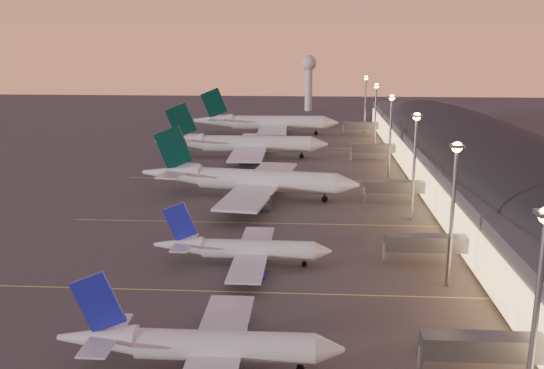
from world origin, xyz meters
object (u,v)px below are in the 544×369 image
Objects in this scene: airliner_wide_near at (248,180)px; airliner_wide_far at (265,123)px; airliner_narrow_south at (200,346)px; airliner_wide_mid at (242,144)px; airliner_narrow_north at (242,249)px; radar_tower at (309,73)px; baggage_tug_b at (435,347)px.

airliner_wide_near is 0.93× the size of airliner_wide_far.
airliner_narrow_south is 144.33m from airliner_wide_mid.
airliner_wide_mid is at bearing -96.61° from airliner_wide_far.
airliner_wide_mid is (-12.03, 105.74, 1.98)m from airliner_narrow_north.
airliner_wide_far is (4.56, 53.98, 0.25)m from airliner_wide_mid.
airliner_wide_near is at bearing 95.36° from airliner_narrow_north.
airliner_wide_near is 1.87× the size of radar_tower.
baggage_tug_b is (30.82, -30.80, -2.72)m from airliner_narrow_north.
airliner_wide_far is at bearing 84.56° from airliner_wide_mid.
airliner_wide_near is 56.28m from airliner_wide_mid.
airliner_narrow_south is at bearing -90.01° from airliner_wide_far.
airliner_narrow_north is 0.57× the size of airliner_wide_near.
airliner_narrow_south is 1.17× the size of radar_tower.
airliner_narrow_south is 1.10× the size of airliner_narrow_north.
airliner_narrow_north reaches higher than baggage_tug_b.
airliner_narrow_north is 9.25× the size of baggage_tug_b.
airliner_wide_far is (-6.14, 197.91, 1.89)m from airliner_narrow_south.
airliner_narrow_north is 1.06× the size of radar_tower.
airliner_narrow_south is 198.01m from airliner_wide_far.
airliner_wide_mid is at bearing -99.07° from radar_tower.
airliner_narrow_north is 0.55× the size of airliner_wide_mid.
baggage_tug_b is at bearing -80.42° from airliner_wide_far.
airliner_wide_far reaches higher than airliner_wide_mid.
airliner_narrow_north is 106.44m from airliner_wide_mid.
airliner_wide_near is at bearing -82.41° from airliner_wide_mid.
airliner_narrow_north is 0.52× the size of airliner_wide_far.
airliner_wide_far is at bearing 93.47° from airliner_narrow_north.
airliner_wide_far reaches higher than baggage_tug_b.
baggage_tug_b is at bearing -86.07° from radar_tower.
airliner_wide_far reaches higher than airliner_narrow_south.
airliner_wide_far reaches higher than airliner_wide_near.
airliner_narrow_south reaches higher than airliner_narrow_north.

